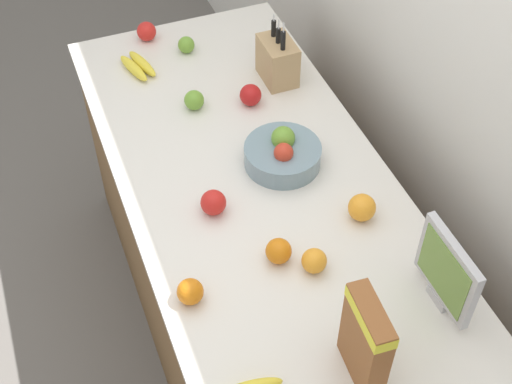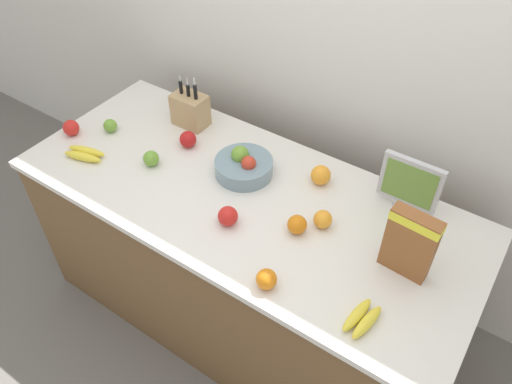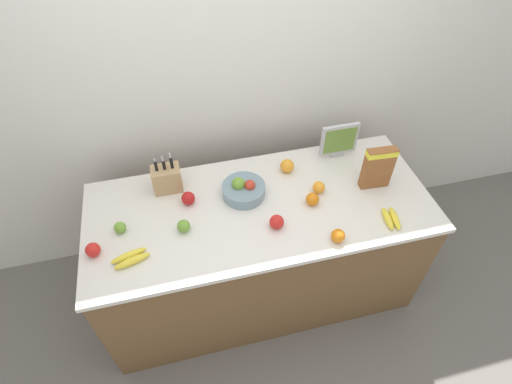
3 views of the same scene
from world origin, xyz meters
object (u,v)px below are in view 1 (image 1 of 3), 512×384
at_px(orange_front_left, 362,208).
at_px(orange_front_center, 279,251).
at_px(apple_front, 251,95).
at_px(orange_front_right, 314,261).
at_px(apple_by_knife_block, 213,203).
at_px(apple_rightmost, 146,31).
at_px(knife_block, 278,60).
at_px(orange_mid_left, 190,292).
at_px(small_monitor, 447,272).
at_px(fruit_bowl, 283,154).
at_px(banana_bunch_right, 138,66).
at_px(apple_near_bananas, 187,45).
at_px(cereal_box, 365,339).
at_px(apple_leftmost, 194,100).

distance_m(orange_front_left, orange_front_center, 0.31).
height_order(apple_front, orange_front_right, apple_front).
xyz_separation_m(apple_by_knife_block, apple_rightmost, (-0.98, 0.05, -0.00)).
distance_m(knife_block, orange_front_left, 0.74).
height_order(apple_rightmost, orange_mid_left, apple_rightmost).
bearing_deg(small_monitor, fruit_bowl, -163.83).
height_order(knife_block, small_monitor, knife_block).
bearing_deg(orange_mid_left, apple_by_knife_block, 150.16).
bearing_deg(fruit_bowl, apple_front, 178.07).
bearing_deg(orange_front_right, apple_rightmost, -173.46).
height_order(banana_bunch_right, apple_rightmost, apple_rightmost).
bearing_deg(knife_block, apple_front, -55.09).
relative_size(fruit_bowl, apple_near_bananas, 3.90).
relative_size(cereal_box, apple_near_bananas, 4.26).
height_order(apple_near_bananas, apple_leftmost, apple_leftmost).
distance_m(apple_front, apple_rightmost, 0.58).
height_order(apple_by_knife_block, apple_near_bananas, apple_by_knife_block).
relative_size(apple_by_knife_block, orange_front_center, 1.05).
relative_size(fruit_bowl, orange_mid_left, 3.37).
relative_size(small_monitor, orange_front_center, 3.19).
distance_m(apple_rightmost, orange_front_center, 1.23).
bearing_deg(knife_block, orange_mid_left, -35.81).
bearing_deg(orange_front_left, fruit_bowl, -156.59).
xyz_separation_m(small_monitor, orange_front_left, (-0.36, -0.06, -0.09)).
xyz_separation_m(apple_by_knife_block, orange_front_left, (0.19, 0.42, 0.00)).
xyz_separation_m(orange_front_left, orange_front_center, (0.06, -0.30, -0.00)).
relative_size(cereal_box, apple_by_knife_block, 3.46).
relative_size(apple_by_knife_block, apple_front, 1.02).
bearing_deg(orange_front_left, cereal_box, -27.51).
bearing_deg(apple_leftmost, apple_front, 75.74).
bearing_deg(banana_bunch_right, apple_leftmost, 24.45).
relative_size(apple_by_knife_block, orange_front_left, 0.93).
xyz_separation_m(banana_bunch_right, orange_front_left, (0.98, 0.45, 0.02)).
height_order(cereal_box, apple_leftmost, cereal_box).
bearing_deg(apple_front, cereal_box, -6.38).
distance_m(apple_by_knife_block, orange_front_right, 0.38).
relative_size(fruit_bowl, apple_by_knife_block, 3.16).
relative_size(banana_bunch_right, orange_front_center, 2.68).
xyz_separation_m(cereal_box, banana_bunch_right, (-1.46, -0.21, -0.13)).
relative_size(apple_rightmost, orange_front_left, 0.89).
xyz_separation_m(knife_block, small_monitor, (1.10, 0.04, 0.05)).
height_order(small_monitor, orange_front_center, small_monitor).
height_order(apple_near_bananas, orange_front_center, orange_front_center).
bearing_deg(banana_bunch_right, fruit_bowl, 25.52).
xyz_separation_m(cereal_box, orange_front_center, (-0.42, -0.05, -0.12)).
height_order(fruit_bowl, orange_front_center, fruit_bowl).
relative_size(banana_bunch_right, apple_front, 2.62).
bearing_deg(orange_mid_left, small_monitor, 68.55).
height_order(fruit_bowl, banana_bunch_right, fruit_bowl).
relative_size(fruit_bowl, apple_rightmost, 3.33).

